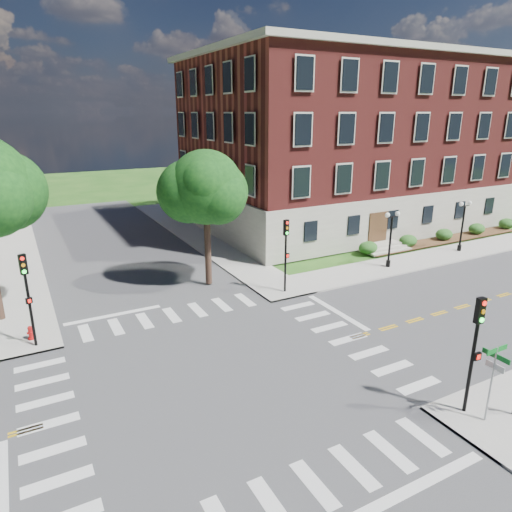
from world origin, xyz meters
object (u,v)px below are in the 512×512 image
street_sign_pole (494,370)px  traffic_signal_se (476,341)px  twin_lamp_west (391,236)px  twin_lamp_east (463,223)px  traffic_signal_ne (286,246)px  traffic_signal_nw (27,289)px  fire_hydrant (31,333)px

street_sign_pole → traffic_signal_se: bearing=106.3°
twin_lamp_west → street_sign_pole: size_ratio=1.36×
twin_lamp_east → street_sign_pole: (-17.97, -15.64, -0.21)m
traffic_signal_se → traffic_signal_ne: 14.03m
twin_lamp_west → street_sign_pole: 18.14m
traffic_signal_nw → street_sign_pole: traffic_signal_nw is taller
traffic_signal_se → fire_hydrant: size_ratio=6.40×
traffic_signal_se → twin_lamp_east: size_ratio=1.13×
traffic_signal_se → street_sign_pole: 1.17m
traffic_signal_ne → twin_lamp_west: (9.54, 0.58, -0.66)m
traffic_signal_se → traffic_signal_nw: same height
traffic_signal_se → street_sign_pole: bearing=-73.7°
traffic_signal_se → traffic_signal_nw: size_ratio=1.00×
traffic_signal_ne → twin_lamp_east: 17.87m
twin_lamp_west → twin_lamp_east: (8.30, 0.29, 0.00)m
street_sign_pole → fire_hydrant: size_ratio=4.13×
traffic_signal_ne → street_sign_pole: size_ratio=1.55×
traffic_signal_ne → twin_lamp_west: 9.58m
twin_lamp_west → traffic_signal_se: bearing=-124.1°
fire_hydrant → traffic_signal_nw: bearing=-78.3°
traffic_signal_nw → fire_hydrant: size_ratio=6.40×
traffic_signal_se → traffic_signal_nw: bearing=136.6°
twin_lamp_west → fire_hydrant: twin_lamp_west is taller
twin_lamp_east → traffic_signal_se: bearing=-140.7°
twin_lamp_west → fire_hydrant: (-24.58, -0.04, -2.06)m
traffic_signal_se → twin_lamp_east: bearing=39.3°
traffic_signal_se → twin_lamp_west: size_ratio=1.13×
traffic_signal_nw → fire_hydrant: 2.84m
traffic_signal_ne → fire_hydrant: bearing=177.9°
traffic_signal_nw → twin_lamp_west: traffic_signal_nw is taller
traffic_signal_ne → traffic_signal_nw: (-14.88, -0.27, 0.00)m
fire_hydrant → traffic_signal_ne: bearing=-2.1°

